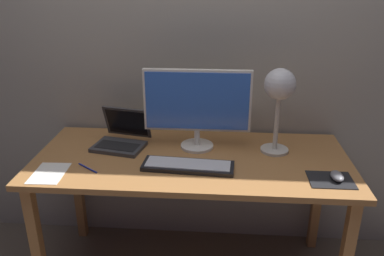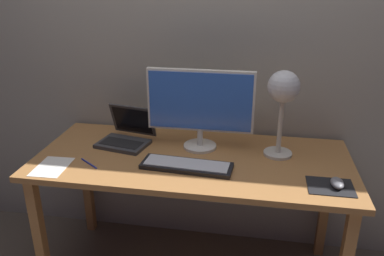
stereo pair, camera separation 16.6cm
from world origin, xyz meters
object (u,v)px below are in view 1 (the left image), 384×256
object	(u,v)px
laptop	(123,135)
pen	(88,168)
monitor	(197,104)
mouse	(337,176)
desk_lamp	(279,91)
keyboard_main	(188,166)

from	to	relation	value
laptop	pen	bearing A→B (deg)	-109.48
monitor	laptop	distance (m)	0.45
mouse	pen	size ratio (longest dim) A/B	0.69
laptop	pen	xyz separation A→B (m)	(-0.10, -0.29, -0.05)
monitor	laptop	xyz separation A→B (m)	(-0.41, 0.01, -0.19)
monitor	desk_lamp	size ratio (longest dim) A/B	1.25
desk_lamp	pen	size ratio (longest dim) A/B	3.17
monitor	keyboard_main	distance (m)	0.33
pen	laptop	bearing A→B (deg)	70.52
keyboard_main	laptop	xyz separation A→B (m)	(-0.38, 0.25, 0.04)
desk_lamp	mouse	distance (m)	0.49
keyboard_main	monitor	bearing A→B (deg)	83.33
laptop	pen	distance (m)	0.31
monitor	keyboard_main	size ratio (longest dim) A/B	1.24
mouse	pen	bearing A→B (deg)	178.95
laptop	mouse	xyz separation A→B (m)	(1.06, -0.31, -0.04)
laptop	pen	size ratio (longest dim) A/B	2.18
monitor	mouse	xyz separation A→B (m)	(0.66, -0.31, -0.22)
keyboard_main	mouse	bearing A→B (deg)	-5.48
laptop	desk_lamp	xyz separation A→B (m)	(0.82, -0.03, 0.27)
laptop	desk_lamp	size ratio (longest dim) A/B	0.69
desk_lamp	laptop	bearing A→B (deg)	178.10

